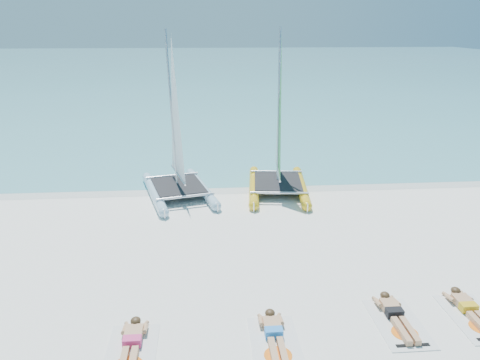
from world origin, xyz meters
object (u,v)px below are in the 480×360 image
at_px(sunbather_a, 132,343).
at_px(towel_c, 398,323).
at_px(towel_b, 275,344).
at_px(sunbather_c, 395,314).
at_px(catamaran_blue, 176,147).
at_px(sunbather_d, 469,309).
at_px(catamaran_yellow, 278,138).
at_px(towel_d, 473,318).
at_px(sunbather_b, 274,334).
at_px(towel_a, 131,354).

distance_m(sunbather_a, towel_c, 5.67).
height_order(towel_b, sunbather_c, sunbather_c).
height_order(catamaran_blue, sunbather_d, catamaran_blue).
distance_m(catamaran_yellow, towel_d, 9.75).
bearing_deg(towel_c, sunbather_a, -176.49).
distance_m(catamaran_blue, sunbather_b, 9.39).
xyz_separation_m(sunbather_c, towel_d, (1.75, -0.13, -0.11)).
distance_m(towel_a, sunbather_d, 7.46).
xyz_separation_m(catamaran_blue, catamaran_yellow, (3.91, 0.52, 0.12)).
relative_size(catamaran_blue, sunbather_a, 3.62).
distance_m(catamaran_yellow, towel_b, 9.94).
relative_size(catamaran_blue, sunbather_c, 3.62).
xyz_separation_m(sunbather_a, towel_b, (2.89, -0.14, -0.11)).
bearing_deg(towel_d, towel_a, -175.32).
xyz_separation_m(catamaran_yellow, towel_c, (1.24, -9.13, -1.98)).
distance_m(catamaran_yellow, towel_a, 10.82).
bearing_deg(sunbather_a, towel_a, -90.00).
bearing_deg(sunbather_a, sunbather_d, 4.68).
relative_size(towel_d, sunbather_d, 1.07).
bearing_deg(sunbather_c, sunbather_d, 2.18).
bearing_deg(catamaran_blue, sunbather_b, -89.11).
height_order(catamaran_blue, sunbather_b, catamaran_blue).
bearing_deg(towel_d, towel_c, -177.82).
relative_size(catamaran_blue, sunbather_d, 3.62).
relative_size(towel_a, towel_d, 1.00).
relative_size(towel_b, sunbather_b, 1.07).
height_order(catamaran_yellow, sunbather_a, catamaran_yellow).
bearing_deg(towel_a, sunbather_d, 6.15).
relative_size(towel_a, towel_b, 1.00).
bearing_deg(sunbather_d, sunbather_b, -173.06).
bearing_deg(sunbather_d, towel_c, -171.59).
bearing_deg(catamaran_yellow, towel_a, -108.31).
bearing_deg(towel_c, towel_a, -174.55).
distance_m(sunbather_b, towel_c, 2.79).
relative_size(towel_b, towel_d, 1.00).
relative_size(towel_a, towel_c, 1.00).
height_order(catamaran_blue, towel_b, catamaran_blue).
distance_m(sunbather_b, sunbather_d, 4.55).
bearing_deg(towel_b, sunbather_b, 90.00).
bearing_deg(towel_a, sunbather_a, 90.00).
height_order(catamaran_yellow, sunbather_c, catamaran_yellow).
bearing_deg(sunbather_c, catamaran_blue, 121.43).
bearing_deg(sunbather_c, sunbather_a, -174.55).
height_order(towel_a, sunbather_c, sunbather_c).
height_order(catamaran_yellow, towel_d, catamaran_yellow).
xyz_separation_m(catamaran_yellow, sunbather_b, (-1.53, -9.43, -1.87)).
height_order(towel_a, towel_b, same).
bearing_deg(catamaran_yellow, sunbather_d, -65.13).
relative_size(towel_a, sunbather_d, 1.07).
bearing_deg(sunbather_c, towel_c, -90.00).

